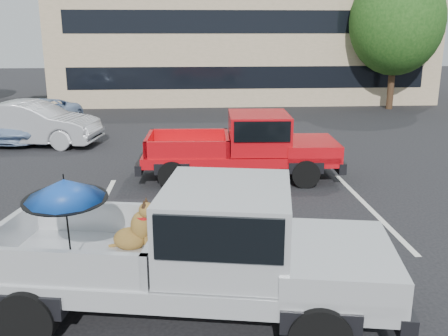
{
  "coord_description": "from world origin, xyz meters",
  "views": [
    {
      "loc": [
        -0.95,
        -8.25,
        3.85
      ],
      "look_at": [
        -0.33,
        0.88,
        1.3
      ],
      "focal_mm": 40.0,
      "sensor_mm": 36.0,
      "label": 1
    }
  ],
  "objects_px": {
    "red_pickup": "(253,143)",
    "blue_suv": "(33,119)",
    "tree_back": "(299,20)",
    "tree_right": "(397,21)",
    "silver_sedan": "(32,123)",
    "silver_pickup": "(209,245)"
  },
  "relations": [
    {
      "from": "blue_suv",
      "to": "tree_right",
      "type": "bearing_deg",
      "value": 28.97
    },
    {
      "from": "red_pickup",
      "to": "tree_back",
      "type": "bearing_deg",
      "value": 76.97
    },
    {
      "from": "silver_pickup",
      "to": "blue_suv",
      "type": "relative_size",
      "value": 1.23
    },
    {
      "from": "tree_back",
      "to": "silver_sedan",
      "type": "height_order",
      "value": "tree_back"
    },
    {
      "from": "tree_back",
      "to": "red_pickup",
      "type": "height_order",
      "value": "tree_back"
    },
    {
      "from": "silver_pickup",
      "to": "silver_sedan",
      "type": "relative_size",
      "value": 1.31
    },
    {
      "from": "tree_right",
      "to": "red_pickup",
      "type": "xyz_separation_m",
      "value": [
        -8.33,
        -11.51,
        -3.26
      ]
    },
    {
      "from": "silver_sedan",
      "to": "blue_suv",
      "type": "xyz_separation_m",
      "value": [
        -0.39,
        1.41,
        -0.08
      ]
    },
    {
      "from": "silver_pickup",
      "to": "red_pickup",
      "type": "distance_m",
      "value": 6.69
    },
    {
      "from": "tree_right",
      "to": "silver_sedan",
      "type": "relative_size",
      "value": 1.49
    },
    {
      "from": "tree_right",
      "to": "silver_pickup",
      "type": "distance_m",
      "value": 20.76
    },
    {
      "from": "tree_right",
      "to": "blue_suv",
      "type": "distance_m",
      "value": 17.08
    },
    {
      "from": "red_pickup",
      "to": "blue_suv",
      "type": "relative_size",
      "value": 1.11
    },
    {
      "from": "tree_right",
      "to": "tree_back",
      "type": "distance_m",
      "value": 8.55
    },
    {
      "from": "silver_sedan",
      "to": "blue_suv",
      "type": "bearing_deg",
      "value": 26.19
    },
    {
      "from": "tree_back",
      "to": "silver_pickup",
      "type": "height_order",
      "value": "tree_back"
    },
    {
      "from": "tree_back",
      "to": "silver_sedan",
      "type": "relative_size",
      "value": 1.56
    },
    {
      "from": "tree_right",
      "to": "silver_pickup",
      "type": "xyz_separation_m",
      "value": [
        -9.74,
        -18.06,
        -3.16
      ]
    },
    {
      "from": "tree_back",
      "to": "red_pickup",
      "type": "xyz_separation_m",
      "value": [
        -5.33,
        -19.51,
        -3.46
      ]
    },
    {
      "from": "red_pickup",
      "to": "blue_suv",
      "type": "height_order",
      "value": "red_pickup"
    },
    {
      "from": "tree_right",
      "to": "tree_back",
      "type": "relative_size",
      "value": 0.95
    },
    {
      "from": "silver_pickup",
      "to": "blue_suv",
      "type": "height_order",
      "value": "silver_pickup"
    }
  ]
}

